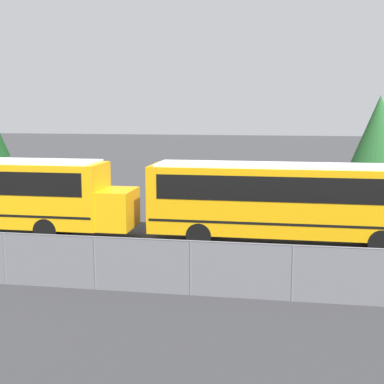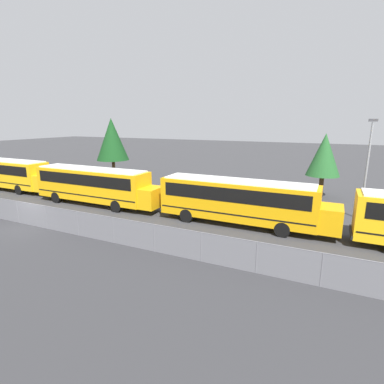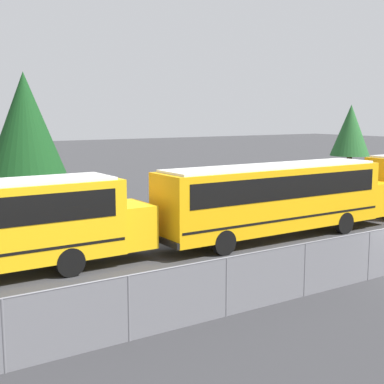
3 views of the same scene
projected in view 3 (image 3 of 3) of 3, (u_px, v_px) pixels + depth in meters
name	position (u px, v px, depth m)	size (l,w,h in m)	color
school_bus_3	(278.00, 195.00, 24.42)	(13.04, 2.44, 3.41)	#EDA80F
tree_0	(350.00, 131.00, 44.19)	(3.24, 3.24, 6.46)	#51381E
tree_1	(25.00, 123.00, 29.77)	(4.35, 4.35, 8.01)	#51381E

